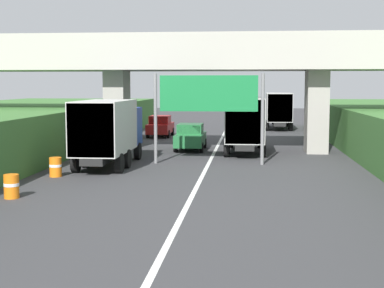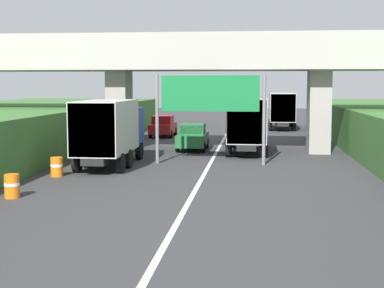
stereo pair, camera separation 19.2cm
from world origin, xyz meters
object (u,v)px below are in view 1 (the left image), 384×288
at_px(car_red, 160,126).
at_px(construction_barrel_3, 55,167).
at_px(truck_blue, 109,129).
at_px(construction_barrel_4, 88,154).
at_px(car_green, 190,137).
at_px(truck_black, 245,122).
at_px(overhead_highway_sign, 209,98).
at_px(construction_barrel_2, 11,186).
at_px(truck_white, 278,109).

relative_size(car_red, construction_barrel_3, 4.56).
xyz_separation_m(truck_blue, construction_barrel_3, (-1.64, -3.56, -1.47)).
bearing_deg(construction_barrel_3, construction_barrel_4, 88.93).
distance_m(car_green, construction_barrel_4, 8.03).
bearing_deg(construction_barrel_4, truck_blue, -43.98).
height_order(truck_black, construction_barrel_4, truck_black).
relative_size(overhead_highway_sign, construction_barrel_3, 6.53).
bearing_deg(car_red, construction_barrel_3, -94.67).
xyz_separation_m(car_red, construction_barrel_3, (-1.68, -20.62, -0.40)).
xyz_separation_m(truck_black, construction_barrel_2, (-8.60, -15.31, -1.47)).
bearing_deg(construction_barrel_2, truck_white, 71.55).
relative_size(truck_blue, construction_barrel_2, 8.11).
bearing_deg(truck_black, truck_white, 81.24).
relative_size(truck_blue, truck_black, 1.00).
bearing_deg(construction_barrel_3, car_green, 65.69).
height_order(truck_blue, construction_barrel_3, truck_blue).
bearing_deg(overhead_highway_sign, truck_black, 70.28).
bearing_deg(truck_blue, construction_barrel_2, -100.46).
relative_size(overhead_highway_sign, truck_black, 0.81).
bearing_deg(construction_barrel_2, truck_black, 60.69).
bearing_deg(truck_white, car_red, -137.66).
height_order(truck_white, construction_barrel_4, truck_white).
bearing_deg(truck_black, truck_blue, -136.30).
xyz_separation_m(truck_black, car_red, (-6.96, 10.37, -1.08)).
xyz_separation_m(car_red, construction_barrel_4, (-1.59, -15.57, -0.40)).
height_order(truck_white, truck_black, same).
height_order(overhead_highway_sign, truck_white, overhead_highway_sign).
height_order(overhead_highway_sign, construction_barrel_3, overhead_highway_sign).
xyz_separation_m(truck_white, construction_barrel_2, (-11.59, -34.74, -1.47)).
height_order(construction_barrel_3, construction_barrel_4, same).
bearing_deg(truck_black, car_green, 163.38).
bearing_deg(truck_blue, truck_white, 69.06).
distance_m(truck_white, car_green, 19.53).
bearing_deg(construction_barrel_4, truck_black, 31.36).
relative_size(truck_blue, car_red, 1.78).
distance_m(overhead_highway_sign, construction_barrel_3, 8.87).
distance_m(construction_barrel_2, construction_barrel_3, 5.05).
bearing_deg(construction_barrel_2, truck_blue, 79.54).
height_order(truck_blue, construction_barrel_4, truck_blue).
bearing_deg(truck_white, car_green, -109.54).
bearing_deg(truck_blue, construction_barrel_4, 136.02).
bearing_deg(construction_barrel_4, truck_white, 64.91).
relative_size(truck_white, truck_blue, 1.00).
distance_m(overhead_highway_sign, construction_barrel_4, 7.30).
relative_size(truck_black, construction_barrel_2, 8.11).
distance_m(truck_blue, car_green, 8.56).
distance_m(car_green, construction_barrel_3, 12.42).
height_order(overhead_highway_sign, truck_blue, overhead_highway_sign).
bearing_deg(construction_barrel_3, truck_white, 68.60).
height_order(overhead_highway_sign, construction_barrel_2, overhead_highway_sign).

